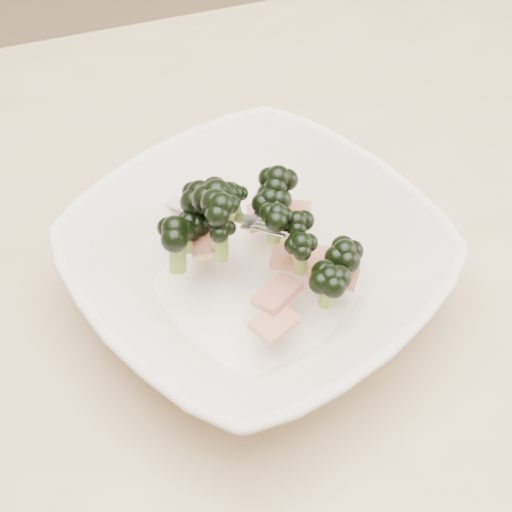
# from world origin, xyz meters

# --- Properties ---
(dining_table) EXTENTS (1.20, 0.80, 0.75)m
(dining_table) POSITION_xyz_m (0.00, 0.00, 0.65)
(dining_table) COLOR tan
(dining_table) RESTS_ON ground
(broccoli_dish) EXTENTS (0.40, 0.40, 0.12)m
(broccoli_dish) POSITION_xyz_m (0.02, -0.07, 0.79)
(broccoli_dish) COLOR beige
(broccoli_dish) RESTS_ON dining_table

